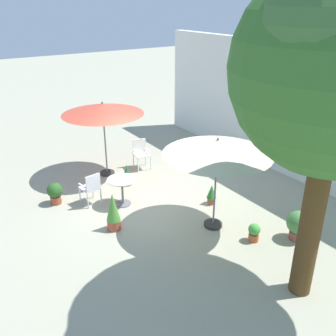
{
  "coord_description": "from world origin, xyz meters",
  "views": [
    {
      "loc": [
        7.6,
        -4.52,
        4.99
      ],
      "look_at": [
        0.0,
        0.54,
        0.88
      ],
      "focal_mm": 40.17,
      "sensor_mm": 36.0,
      "label": 1
    }
  ],
  "objects_px": {
    "potted_plant_4": "(55,192)",
    "cafe_table_0": "(122,187)",
    "patio_umbrella_1": "(217,148)",
    "patio_chair_1": "(141,152)",
    "potted_plant_1": "(212,194)",
    "potted_plant_5": "(190,155)",
    "potted_plant_3": "(127,175)",
    "potted_plant_2": "(113,212)",
    "potted_plant_6": "(254,232)",
    "patio_umbrella_0": "(103,109)",
    "potted_plant_0": "(298,224)",
    "patio_chair_0": "(91,187)"
  },
  "relations": [
    {
      "from": "cafe_table_0",
      "to": "potted_plant_3",
      "type": "bearing_deg",
      "value": 145.96
    },
    {
      "from": "potted_plant_5",
      "to": "patio_umbrella_1",
      "type": "bearing_deg",
      "value": -27.65
    },
    {
      "from": "patio_umbrella_0",
      "to": "potted_plant_6",
      "type": "bearing_deg",
      "value": 13.55
    },
    {
      "from": "patio_umbrella_0",
      "to": "potted_plant_4",
      "type": "xyz_separation_m",
      "value": [
        0.93,
        -1.93,
        -1.73
      ]
    },
    {
      "from": "patio_umbrella_0",
      "to": "potted_plant_0",
      "type": "bearing_deg",
      "value": 20.59
    },
    {
      "from": "patio_chair_1",
      "to": "potted_plant_1",
      "type": "xyz_separation_m",
      "value": [
        3.09,
        0.37,
        -0.25
      ]
    },
    {
      "from": "patio_chair_0",
      "to": "potted_plant_6",
      "type": "relative_size",
      "value": 2.07
    },
    {
      "from": "patio_umbrella_0",
      "to": "potted_plant_1",
      "type": "relative_size",
      "value": 4.38
    },
    {
      "from": "cafe_table_0",
      "to": "potted_plant_6",
      "type": "bearing_deg",
      "value": 28.42
    },
    {
      "from": "cafe_table_0",
      "to": "potted_plant_1",
      "type": "distance_m",
      "value": 2.36
    },
    {
      "from": "potted_plant_2",
      "to": "potted_plant_3",
      "type": "relative_size",
      "value": 1.48
    },
    {
      "from": "patio_chair_1",
      "to": "potted_plant_6",
      "type": "height_order",
      "value": "patio_chair_1"
    },
    {
      "from": "patio_umbrella_0",
      "to": "potted_plant_2",
      "type": "height_order",
      "value": "patio_umbrella_0"
    },
    {
      "from": "potted_plant_0",
      "to": "potted_plant_5",
      "type": "xyz_separation_m",
      "value": [
        -4.63,
        0.43,
        -0.01
      ]
    },
    {
      "from": "cafe_table_0",
      "to": "patio_umbrella_0",
      "type": "bearing_deg",
      "value": 166.61
    },
    {
      "from": "potted_plant_2",
      "to": "potted_plant_5",
      "type": "distance_m",
      "value": 4.19
    },
    {
      "from": "patio_chair_0",
      "to": "potted_plant_6",
      "type": "distance_m",
      "value": 4.29
    },
    {
      "from": "patio_umbrella_1",
      "to": "potted_plant_3",
      "type": "bearing_deg",
      "value": -167.59
    },
    {
      "from": "potted_plant_2",
      "to": "potted_plant_3",
      "type": "distance_m",
      "value": 2.34
    },
    {
      "from": "potted_plant_3",
      "to": "potted_plant_6",
      "type": "bearing_deg",
      "value": 14.45
    },
    {
      "from": "potted_plant_2",
      "to": "potted_plant_4",
      "type": "height_order",
      "value": "potted_plant_2"
    },
    {
      "from": "potted_plant_6",
      "to": "patio_umbrella_0",
      "type": "bearing_deg",
      "value": -166.45
    },
    {
      "from": "potted_plant_2",
      "to": "potted_plant_3",
      "type": "bearing_deg",
      "value": 144.23
    },
    {
      "from": "potted_plant_4",
      "to": "potted_plant_5",
      "type": "height_order",
      "value": "potted_plant_5"
    },
    {
      "from": "potted_plant_1",
      "to": "patio_umbrella_0",
      "type": "bearing_deg",
      "value": -155.05
    },
    {
      "from": "patio_umbrella_0",
      "to": "potted_plant_1",
      "type": "distance_m",
      "value": 3.99
    },
    {
      "from": "patio_chair_1",
      "to": "potted_plant_4",
      "type": "distance_m",
      "value": 3.18
    },
    {
      "from": "potted_plant_4",
      "to": "potted_plant_5",
      "type": "relative_size",
      "value": 0.78
    },
    {
      "from": "potted_plant_3",
      "to": "potted_plant_6",
      "type": "xyz_separation_m",
      "value": [
        4.06,
        1.05,
        -0.08
      ]
    },
    {
      "from": "patio_umbrella_0",
      "to": "cafe_table_0",
      "type": "xyz_separation_m",
      "value": [
        1.95,
        -0.47,
        -1.56
      ]
    },
    {
      "from": "patio_umbrella_1",
      "to": "patio_chair_1",
      "type": "height_order",
      "value": "patio_umbrella_1"
    },
    {
      "from": "patio_chair_0",
      "to": "patio_chair_1",
      "type": "bearing_deg",
      "value": 120.8
    },
    {
      "from": "cafe_table_0",
      "to": "patio_chair_0",
      "type": "relative_size",
      "value": 0.86
    },
    {
      "from": "patio_umbrella_0",
      "to": "potted_plant_0",
      "type": "height_order",
      "value": "patio_umbrella_0"
    },
    {
      "from": "patio_umbrella_1",
      "to": "potted_plant_2",
      "type": "bearing_deg",
      "value": -120.36
    },
    {
      "from": "patio_umbrella_0",
      "to": "potted_plant_2",
      "type": "bearing_deg",
      "value": -22.3
    },
    {
      "from": "potted_plant_2",
      "to": "patio_umbrella_1",
      "type": "bearing_deg",
      "value": 59.64
    },
    {
      "from": "potted_plant_2",
      "to": "patio_chair_0",
      "type": "bearing_deg",
      "value": 177.99
    },
    {
      "from": "patio_umbrella_0",
      "to": "potted_plant_5",
      "type": "height_order",
      "value": "patio_umbrella_0"
    },
    {
      "from": "patio_chair_1",
      "to": "potted_plant_1",
      "type": "bearing_deg",
      "value": 6.79
    },
    {
      "from": "potted_plant_1",
      "to": "potted_plant_5",
      "type": "distance_m",
      "value": 2.52
    },
    {
      "from": "patio_chair_0",
      "to": "potted_plant_6",
      "type": "xyz_separation_m",
      "value": [
        3.57,
        2.36,
        -0.29
      ]
    },
    {
      "from": "potted_plant_0",
      "to": "potted_plant_6",
      "type": "relative_size",
      "value": 1.61
    },
    {
      "from": "patio_chair_0",
      "to": "potted_plant_3",
      "type": "height_order",
      "value": "patio_chair_0"
    },
    {
      "from": "patio_umbrella_0",
      "to": "potted_plant_3",
      "type": "distance_m",
      "value": 2.04
    },
    {
      "from": "potted_plant_4",
      "to": "cafe_table_0",
      "type": "bearing_deg",
      "value": 55.19
    },
    {
      "from": "cafe_table_0",
      "to": "potted_plant_3",
      "type": "relative_size",
      "value": 1.21
    },
    {
      "from": "patio_chair_1",
      "to": "patio_umbrella_0",
      "type": "bearing_deg",
      "value": -97.15
    },
    {
      "from": "patio_umbrella_1",
      "to": "potted_plant_1",
      "type": "bearing_deg",
      "value": 142.9
    },
    {
      "from": "cafe_table_0",
      "to": "potted_plant_3",
      "type": "distance_m",
      "value": 1.16
    }
  ]
}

